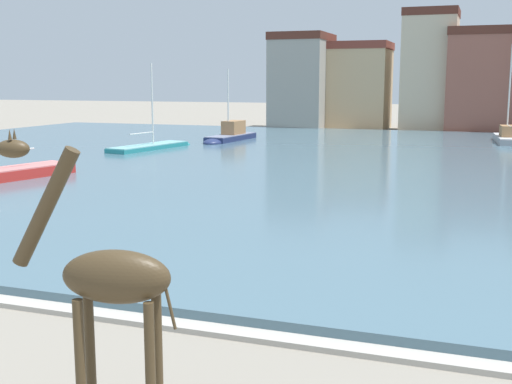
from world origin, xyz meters
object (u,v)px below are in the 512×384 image
at_px(sailboat_teal, 155,148).
at_px(sailboat_navy, 229,137).
at_px(sailboat_grey, 506,139).
at_px(giraffe_statue, 108,282).

height_order(sailboat_teal, sailboat_navy, sailboat_teal).
relative_size(sailboat_teal, sailboat_grey, 1.07).
xyz_separation_m(sailboat_teal, sailboat_navy, (2.71, 7.45, 0.26)).
bearing_deg(sailboat_teal, sailboat_grey, 30.08).
bearing_deg(sailboat_grey, sailboat_navy, -163.20).
distance_m(giraffe_statue, sailboat_grey, 48.24).
relative_size(sailboat_teal, sailboat_navy, 1.15).
bearing_deg(sailboat_teal, giraffe_statue, -62.66).
bearing_deg(giraffe_statue, sailboat_grey, 82.41).
xyz_separation_m(giraffe_statue, sailboat_grey, (6.37, 47.79, -1.67)).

